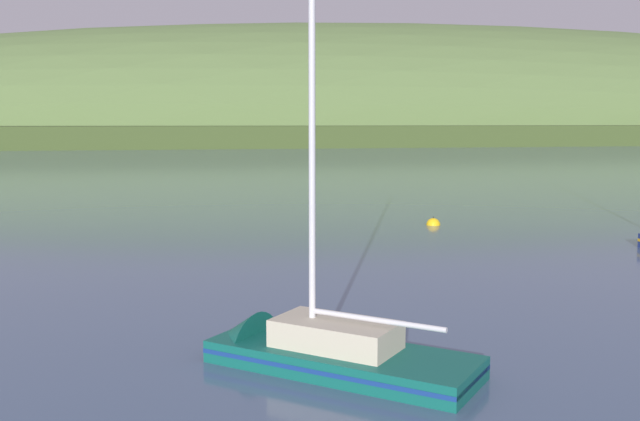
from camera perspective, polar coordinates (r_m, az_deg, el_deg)
The scene contains 3 objects.
far_shoreline_hill at distance 212.97m, azimuth 8.77°, elevation 5.54°, with size 567.78×114.59×64.59m.
sailboat_outer_reach at distance 16.58m, azimuth -0.82°, elevation -11.50°, with size 6.37×6.00×11.44m.
mooring_buoy_foreground at distance 38.45m, azimuth 8.85°, elevation -1.13°, with size 0.73×0.73×0.81m.
Camera 1 is at (-0.27, 12.43, 5.41)m, focal length 40.88 mm.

